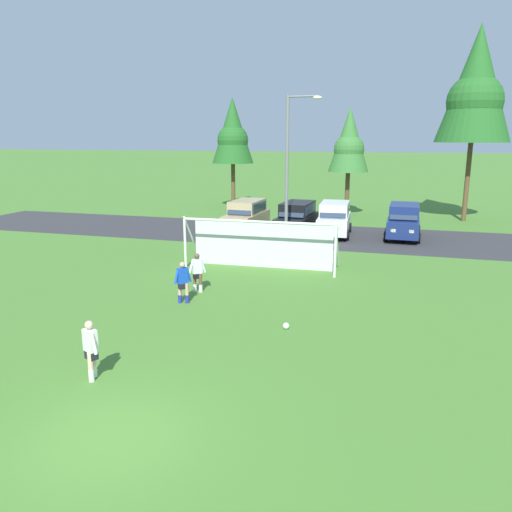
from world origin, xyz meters
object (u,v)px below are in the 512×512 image
player_midfield_center (197,273)px  parked_car_slot_center (404,221)px  player_defender_far (183,282)px  parked_car_slot_center_left (334,219)px  street_lamp (290,172)px  soccer_ball (286,326)px  player_striker_near (91,350)px  parked_car_slot_far_left (247,216)px  parked_car_slot_left (297,218)px  soccer_goal (261,242)px

player_midfield_center → parked_car_slot_center: 16.41m
player_defender_far → parked_car_slot_center_left: 15.90m
player_midfield_center → parked_car_slot_center: size_ratio=0.35×
player_midfield_center → street_lamp: (1.89, 8.90, 3.57)m
soccer_ball → player_striker_near: size_ratio=0.13×
parked_car_slot_far_left → parked_car_slot_left: size_ratio=1.00×
parked_car_slot_far_left → parked_car_slot_center_left: size_ratio=1.00×
soccer_goal → parked_car_slot_center_left: soccer_goal is taller
player_defender_far → parked_car_slot_far_left: parked_car_slot_far_left is taller
soccer_ball → parked_car_slot_center_left: (-0.65, 17.00, 1.00)m
player_midfield_center → street_lamp: street_lamp is taller
player_striker_near → street_lamp: bearing=84.6°
soccer_goal → parked_car_slot_center: size_ratio=1.61×
soccer_goal → player_midfield_center: 4.74m
parked_car_slot_left → street_lamp: street_lamp is taller
soccer_ball → player_midfield_center: 5.47m
soccer_ball → parked_car_slot_far_left: parked_car_slot_far_left is taller
player_midfield_center → parked_car_slot_center_left: bearing=74.7°
parked_car_slot_center_left → parked_car_slot_center: (4.35, 0.30, 0.00)m
soccer_goal → player_defender_far: (-1.48, -5.97, -0.47)m
parked_car_slot_left → street_lamp: (0.45, -4.45, 3.28)m
parked_car_slot_center → street_lamp: bearing=-139.6°
soccer_goal → parked_car_slot_center_left: size_ratio=1.59×
player_striker_near → parked_car_slot_center_left: size_ratio=0.35×
soccer_ball → player_striker_near: player_striker_near is taller
soccer_ball → player_midfield_center: (-4.47, 3.07, 0.71)m
player_midfield_center → parked_car_slot_left: size_ratio=0.35×
soccer_ball → parked_car_slot_center: 17.72m
soccer_ball → street_lamp: 12.96m
player_defender_far → parked_car_slot_far_left: bearing=97.8°
street_lamp → parked_car_slot_left: bearing=95.8°
soccer_goal → player_striker_near: 12.52m
player_defender_far → parked_car_slot_center_left: parked_car_slot_center_left is taller
parked_car_slot_left → parked_car_slot_center: size_ratio=1.02×
player_defender_far → soccer_goal: bearing=76.1°
player_striker_near → player_midfield_center: (-0.31, 7.98, 0.00)m
soccer_ball → soccer_goal: (-2.97, 7.54, 1.18)m
soccer_goal → parked_car_slot_far_left: soccer_goal is taller
soccer_ball → parked_car_slot_far_left: (-6.50, 16.53, 1.00)m
soccer_goal → parked_car_slot_far_left: bearing=111.4°
player_defender_far → parked_car_slot_far_left: (-2.05, 14.97, 0.29)m
parked_car_slot_center → street_lamp: (-6.27, -5.34, 3.28)m
soccer_ball → player_midfield_center: player_midfield_center is taller
player_midfield_center → soccer_ball: bearing=-34.4°
parked_car_slot_far_left → player_defender_far: bearing=-82.2°
street_lamp → player_midfield_center: bearing=-102.0°
soccer_ball → player_defender_far: (-4.45, 1.57, 0.71)m
player_striker_near → player_midfield_center: 7.99m
player_striker_near → player_defender_far: same height
parked_car_slot_center_left → street_lamp: (-1.92, -5.04, 3.28)m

